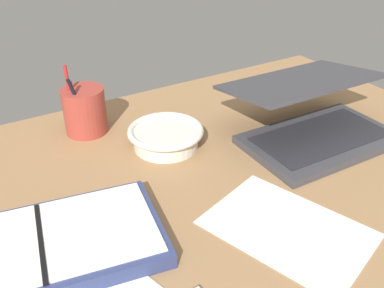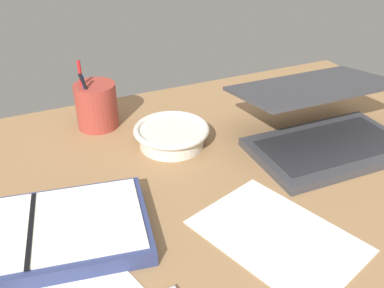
# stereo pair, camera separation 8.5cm
# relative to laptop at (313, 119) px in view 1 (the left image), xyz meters

# --- Properties ---
(desk_top) EXTENTS (1.40, 1.00, 0.02)m
(desk_top) POSITION_rel_laptop_xyz_m (-0.31, -0.06, -0.06)
(desk_top) COLOR #936D47
(desk_top) RESTS_ON ground
(laptop) EXTENTS (0.35, 0.31, 0.14)m
(laptop) POSITION_rel_laptop_xyz_m (0.00, 0.00, 0.00)
(laptop) COLOR #38383D
(laptop) RESTS_ON desk_top
(bowl) EXTENTS (0.17, 0.17, 0.05)m
(bowl) POSITION_rel_laptop_xyz_m (-0.31, 0.14, -0.02)
(bowl) COLOR silver
(bowl) RESTS_ON desk_top
(pen_cup) EXTENTS (0.10, 0.10, 0.17)m
(pen_cup) POSITION_rel_laptop_xyz_m (-0.44, 0.30, 0.01)
(pen_cup) COLOR #9E382D
(pen_cup) RESTS_ON desk_top
(planner) EXTENTS (0.41, 0.27, 0.03)m
(planner) POSITION_rel_laptop_xyz_m (-0.64, -0.05, -0.03)
(planner) COLOR navy
(planner) RESTS_ON desk_top
(paper_sheet_front) EXTENTS (0.26, 0.31, 0.00)m
(paper_sheet_front) POSITION_rel_laptop_xyz_m (-0.26, -0.21, -0.05)
(paper_sheet_front) COLOR white
(paper_sheet_front) RESTS_ON desk_top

